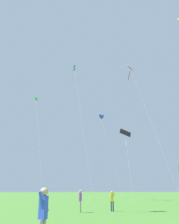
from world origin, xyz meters
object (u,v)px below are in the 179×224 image
(kite_pink_low, at_px, (131,73))
(kite_blue_delta, at_px, (100,116))
(person_with_spool, at_px, (112,199))
(person_near_tree, at_px, (80,199))
(kite_teal_box, at_px, (75,70))
(kite_green_small, at_px, (36,98))
(kite_black_large, at_px, (126,135))
(person_in_red_shirt, at_px, (43,212))

(kite_pink_low, distance_m, kite_blue_delta, 14.57)
(person_with_spool, distance_m, person_near_tree, 2.90)
(kite_pink_low, xyz_separation_m, person_near_tree, (-8.84, -12.99, -18.48))
(kite_pink_low, relative_size, kite_teal_box, 0.87)
(kite_pink_low, relative_size, kite_blue_delta, 1.23)
(kite_green_small, xyz_separation_m, person_with_spool, (10.15, -22.45, -17.68))
(kite_black_large, distance_m, person_near_tree, 25.77)
(kite_black_large, bearing_deg, person_near_tree, -113.97)
(kite_pink_low, distance_m, person_near_tree, 24.25)
(kite_teal_box, height_order, person_in_red_shirt, kite_teal_box)
(kite_black_large, relative_size, person_with_spool, 7.85)
(kite_teal_box, relative_size, person_in_red_shirt, 13.53)
(kite_pink_low, height_order, kite_green_small, kite_pink_low)
(kite_blue_delta, bearing_deg, kite_teal_box, -129.67)
(person_in_red_shirt, distance_m, person_near_tree, 12.57)
(kite_pink_low, distance_m, kite_green_small, 19.24)
(kite_green_small, bearing_deg, kite_teal_box, -25.66)
(kite_black_large, bearing_deg, person_with_spool, -108.25)
(kite_teal_box, bearing_deg, kite_green_small, 154.34)
(person_near_tree, bearing_deg, kite_green_small, 107.57)
(person_with_spool, xyz_separation_m, person_near_tree, (-2.77, -0.86, 0.06))
(kite_green_small, relative_size, person_with_spool, 11.88)
(kite_pink_low, bearing_deg, person_near_tree, -124.22)
(kite_black_large, bearing_deg, kite_blue_delta, 125.66)
(kite_teal_box, relative_size, kite_blue_delta, 1.41)
(person_with_spool, height_order, person_in_red_shirt, person_in_red_shirt)
(kite_teal_box, height_order, person_with_spool, kite_teal_box)
(person_in_red_shirt, height_order, person_near_tree, person_in_red_shirt)
(kite_green_small, bearing_deg, person_near_tree, -72.43)
(kite_black_large, xyz_separation_m, person_with_spool, (-6.84, -20.75, -10.30))
(kite_black_large, xyz_separation_m, person_in_red_shirt, (-11.54, -34.03, -10.19))
(kite_pink_low, xyz_separation_m, person_in_red_shirt, (-10.76, -25.41, -18.44))
(kite_black_large, bearing_deg, kite_pink_low, -95.13)
(person_in_red_shirt, bearing_deg, kite_green_small, 98.68)
(person_with_spool, distance_m, person_in_red_shirt, 14.09)
(kite_black_large, relative_size, kite_blue_delta, 0.74)
(kite_green_small, xyz_separation_m, person_near_tree, (7.38, -23.31, -17.62))
(kite_pink_low, bearing_deg, kite_teal_box, 142.64)
(kite_black_large, xyz_separation_m, kite_green_small, (-16.99, 1.70, 7.38))
(kite_pink_low, height_order, kite_teal_box, kite_teal_box)
(kite_blue_delta, bearing_deg, person_with_spool, -96.60)
(person_with_spool, bearing_deg, kite_teal_box, 98.64)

